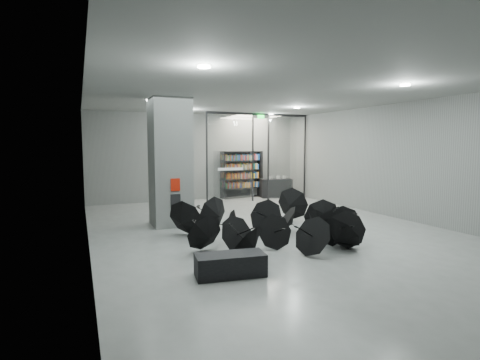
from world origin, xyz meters
name	(u,v)px	position (x,y,z in m)	size (l,w,h in m)	color
room	(270,135)	(0.00, 0.00, 2.84)	(14.00, 14.02, 4.01)	gray
column	(170,162)	(-2.50, 2.00, 2.00)	(1.20, 1.20, 4.00)	slate
fire_cabinet	(175,185)	(-2.50, 1.38, 1.35)	(0.28, 0.04, 0.38)	#A50A07
info_panel	(176,201)	(-2.50, 1.38, 0.85)	(0.30, 0.03, 0.42)	black
exit_sign	(261,117)	(2.40, 5.30, 3.82)	(0.30, 0.06, 0.15)	#0CE533
glass_partition	(259,153)	(2.39, 5.50, 2.18)	(5.06, 0.08, 4.00)	silver
bench	(230,265)	(-2.53, -3.08, 0.22)	(1.35, 0.58, 0.43)	black
bookshelf	(242,174)	(2.11, 6.75, 1.13)	(2.06, 0.41, 2.27)	black
shop_counter	(276,188)	(3.66, 6.10, 0.45)	(1.52, 0.61, 0.91)	black
umbrella_cluster	(281,229)	(-0.24, -1.10, 0.29)	(5.46, 4.79, 1.27)	black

